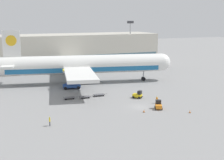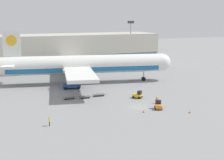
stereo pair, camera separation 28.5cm
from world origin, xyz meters
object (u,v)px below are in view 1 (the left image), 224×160
light_mast (130,40)px  traffic_cone_far (144,111)px  ground_crew_far (50,121)px  ground_crew_near (157,99)px  baggage_dolly_third (99,95)px  baggage_tug_foreground (158,105)px  baggage_dolly_second (85,97)px  baggage_dolly_lead (69,98)px  traffic_cone_near (190,111)px  baggage_tug_mid (138,95)px  scissor_lift_loader (71,81)px  airplane_main (82,65)px

light_mast → traffic_cone_far: light_mast is taller
ground_crew_far → light_mast: bearing=145.5°
ground_crew_near → baggage_dolly_third: bearing=-157.5°
baggage_dolly_third → ground_crew_far: (-17.18, -18.14, 0.70)m
light_mast → baggage_tug_foreground: size_ratio=6.88×
light_mast → baggage_dolly_second: (-33.86, -41.85, -11.01)m
baggage_dolly_lead → traffic_cone_near: (21.57, -22.00, -0.05)m
baggage_dolly_lead → baggage_dolly_third: 8.29m
traffic_cone_far → baggage_dolly_third: bearing=103.0°
baggage_tug_foreground → baggage_dolly_second: (-12.71, 15.95, -0.49)m
baggage_tug_mid → baggage_dolly_third: 10.52m
baggage_tug_mid → baggage_dolly_lead: bearing=-151.5°
scissor_lift_loader → ground_crew_far: size_ratio=3.15×
baggage_dolly_lead → traffic_cone_near: bearing=-42.1°
ground_crew_near → baggage_tug_foreground: bearing=-45.1°
baggage_tug_mid → baggage_dolly_third: baggage_tug_mid is taller
baggage_dolly_second → baggage_tug_foreground: bearing=-48.0°
ground_crew_near → scissor_lift_loader: bearing=-166.5°
baggage_dolly_third → traffic_cone_near: 25.66m
scissor_lift_loader → baggage_dolly_third: 12.66m
light_mast → airplane_main: 37.60m
baggage_tug_foreground → baggage_dolly_third: 18.60m
light_mast → traffic_cone_far: bearing=-113.4°
light_mast → baggage_dolly_third: size_ratio=5.16×
traffic_cone_near → baggage_tug_foreground: bearing=132.0°
light_mast → ground_crew_near: bearing=-109.5°
baggage_tug_foreground → baggage_dolly_third: (-8.44, 16.56, -0.49)m
traffic_cone_far → light_mast: bearing=66.6°
airplane_main → ground_crew_far: bearing=-104.5°
baggage_dolly_third → ground_crew_near: size_ratio=2.12×
scissor_lift_loader → baggage_dolly_lead: 12.48m
light_mast → baggage_dolly_lead: bearing=-132.6°
scissor_lift_loader → baggage_dolly_lead: (-3.94, -11.71, -1.78)m
baggage_dolly_second → light_mast: bearing=54.5°
airplane_main → baggage_tug_mid: size_ratio=20.74×
ground_crew_far → traffic_cone_far: size_ratio=2.48×
scissor_lift_loader → baggage_tug_foreground: (12.78, -28.32, -1.29)m
baggage_tug_foreground → baggage_tug_mid: same height
scissor_lift_loader → baggage_tug_foreground: 31.10m
scissor_lift_loader → baggage_dolly_third: bearing=-57.6°
baggage_dolly_third → traffic_cone_near: size_ratio=5.37×
baggage_dolly_third → traffic_cone_far: 18.08m
light_mast → scissor_lift_loader: light_mast is taller
light_mast → baggage_dolly_lead: size_ratio=5.16×
baggage_dolly_second → ground_crew_far: size_ratio=2.05×
baggage_dolly_lead → ground_crew_near: ground_crew_near is taller
baggage_dolly_lead → ground_crew_near: 22.55m
baggage_dolly_second → ground_crew_near: ground_crew_near is taller
scissor_lift_loader → traffic_cone_near: scissor_lift_loader is taller
airplane_main → baggage_dolly_third: airplane_main is taller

